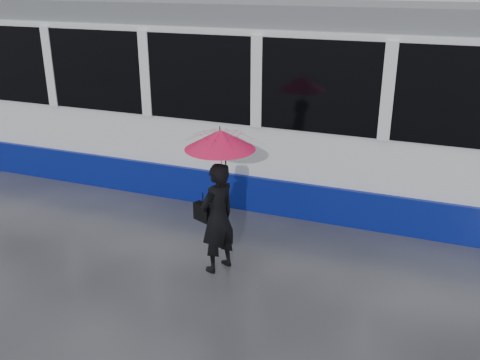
% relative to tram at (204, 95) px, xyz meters
% --- Properties ---
extents(ground, '(90.00, 90.00, 0.00)m').
position_rel_tram_xyz_m(ground, '(0.63, -2.50, -1.64)').
color(ground, '#2D2D33').
rests_on(ground, ground).
extents(rails, '(34.00, 1.51, 0.02)m').
position_rel_tram_xyz_m(rails, '(0.63, -0.00, -1.63)').
color(rails, '#3F3D38').
rests_on(rails, ground).
extents(tram, '(26.00, 2.56, 3.35)m').
position_rel_tram_xyz_m(tram, '(0.00, 0.00, 0.00)').
color(tram, white).
rests_on(tram, ground).
extents(woman, '(0.56, 0.66, 1.53)m').
position_rel_tram_xyz_m(woman, '(1.67, -3.21, -0.87)').
color(woman, black).
rests_on(woman, ground).
extents(umbrella, '(1.19, 1.19, 1.04)m').
position_rel_tram_xyz_m(umbrella, '(1.72, -3.21, 0.04)').
color(umbrella, '#FF1590').
rests_on(umbrella, ground).
extents(handbag, '(0.30, 0.22, 0.42)m').
position_rel_tram_xyz_m(handbag, '(1.45, -3.19, -0.83)').
color(handbag, black).
rests_on(handbag, ground).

